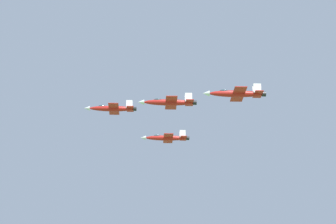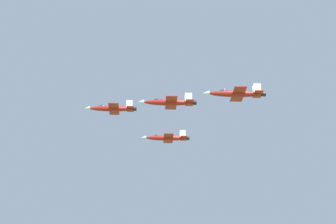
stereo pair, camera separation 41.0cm
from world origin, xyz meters
name	(u,v)px [view 1 (the left image)]	position (x,y,z in m)	size (l,w,h in m)	color
jet_lead	(112,108)	(7.36, 14.51, 120.97)	(18.30, 11.29, 3.85)	red
jet_left_wingman	(169,102)	(-10.09, 33.17, 116.83)	(19.01, 11.75, 4.00)	red
jet_right_wingman	(166,138)	(-13.87, 0.29, 115.93)	(18.12, 11.19, 3.81)	red
jet_left_outer	(236,94)	(-27.53, 51.84, 113.12)	(18.89, 11.66, 3.97)	red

